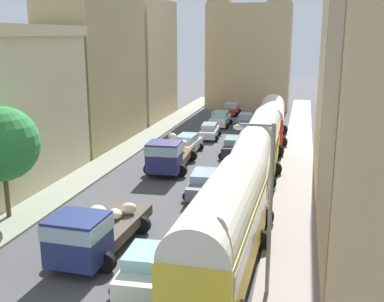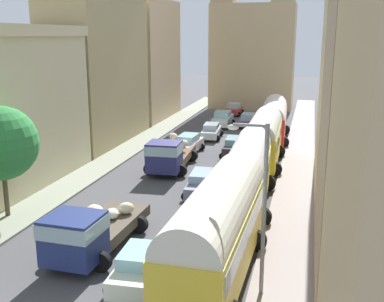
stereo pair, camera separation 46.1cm
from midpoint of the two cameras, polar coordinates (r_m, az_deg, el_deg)
ground_plane at (r=39.83m, az=2.65°, el=-0.33°), size 154.00×154.00×0.00m
sidewalk_left at (r=41.82m, az=-7.13°, el=0.36°), size 2.50×70.00×0.14m
sidewalk_right at (r=39.06m, az=13.12°, el=-0.87°), size 2.50×70.00×0.14m
building_left_2 at (r=43.92m, az=-10.97°, el=10.20°), size 5.20×13.34×14.21m
building_left_3 at (r=56.31m, az=-5.35°, el=10.87°), size 5.15×11.54×13.68m
building_right_2 at (r=32.89m, az=20.81°, el=7.43°), size 5.80×11.54×13.19m
distant_church at (r=64.52m, az=7.56°, el=12.42°), size 10.95×6.15×21.92m
parked_bus_0 at (r=19.12m, az=3.81°, el=-9.10°), size 3.50×10.00×4.26m
parked_bus_1 at (r=27.58m, az=7.23°, el=-2.23°), size 3.43×9.67×3.95m
parked_bus_2 at (r=36.26m, az=9.02°, el=1.72°), size 3.31×8.74×4.05m
parked_bus_3 at (r=45.08m, az=10.11°, el=3.95°), size 3.41×9.32×3.89m
cargo_truck_0 at (r=21.85m, az=-11.80°, el=-9.39°), size 3.34×7.08×2.46m
cargo_truck_1 at (r=34.43m, az=-2.41°, el=-0.37°), size 3.41×7.28×2.52m
car_0 at (r=39.77m, az=-0.12°, el=0.85°), size 2.33×4.32×1.61m
car_1 at (r=45.55m, az=2.65°, el=2.44°), size 2.27×4.19×1.46m
car_2 at (r=51.55m, az=3.99°, el=3.89°), size 2.41×4.35×1.68m
car_3 at (r=59.19m, az=5.33°, el=5.09°), size 2.30×3.71×1.50m
car_4 at (r=19.49m, az=-5.44°, el=-13.83°), size 2.46×3.90×1.52m
car_5 at (r=29.55m, az=1.74°, el=-3.91°), size 2.30×4.48×1.50m
car_6 at (r=38.86m, az=5.65°, el=0.48°), size 2.46×4.21×1.60m
car_7 at (r=51.98m, az=7.08°, el=3.78°), size 2.18×4.27×1.42m
streetlamp_near at (r=17.58m, az=8.94°, el=-5.60°), size 1.54×0.28×6.79m
roadside_tree_1 at (r=26.84m, az=-21.72°, el=0.87°), size 3.99×3.99×6.21m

